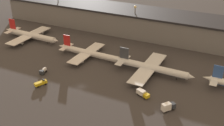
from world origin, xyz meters
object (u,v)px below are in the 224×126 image
(airplane_1, at_px, (89,53))
(service_vehicle_0, at_px, (41,83))
(airplane_0, at_px, (31,35))
(airplane_2, at_px, (151,68))
(service_vehicle_4, at_px, (168,107))
(service_vehicle_2, at_px, (143,93))
(service_vehicle_1, at_px, (43,71))

(airplane_1, height_order, service_vehicle_0, airplane_1)
(airplane_0, relative_size, service_vehicle_0, 6.95)
(airplane_0, relative_size, airplane_2, 0.99)
(service_vehicle_4, bearing_deg, service_vehicle_2, 104.23)
(airplane_0, distance_m, airplane_1, 49.13)
(airplane_0, height_order, service_vehicle_4, airplane_0)
(airplane_2, relative_size, service_vehicle_0, 7.00)
(service_vehicle_0, distance_m, service_vehicle_4, 62.04)
(airplane_1, xyz_separation_m, service_vehicle_2, (42.51, -24.36, -1.25))
(airplane_1, relative_size, service_vehicle_4, 6.90)
(service_vehicle_2, bearing_deg, airplane_1, 174.97)
(airplane_0, distance_m, airplane_2, 88.10)
(service_vehicle_2, bearing_deg, airplane_2, 124.08)
(airplane_2, bearing_deg, service_vehicle_1, -152.64)
(airplane_0, bearing_deg, service_vehicle_0, -43.92)
(service_vehicle_1, bearing_deg, service_vehicle_0, 22.45)
(airplane_0, relative_size, service_vehicle_2, 6.45)
(service_vehicle_0, xyz_separation_m, service_vehicle_1, (-6.51, 10.11, 0.18))
(airplane_1, xyz_separation_m, service_vehicle_4, (56.06, -29.98, -0.78))
(service_vehicle_1, height_order, service_vehicle_4, service_vehicle_4)
(service_vehicle_0, distance_m, service_vehicle_2, 49.78)
(airplane_1, distance_m, service_vehicle_0, 37.80)
(airplane_1, relative_size, service_vehicle_0, 6.74)
(service_vehicle_4, bearing_deg, service_vehicle_0, 133.61)
(airplane_0, distance_m, service_vehicle_0, 61.51)
(airplane_0, bearing_deg, airplane_1, -6.03)
(airplane_0, bearing_deg, service_vehicle_2, -17.17)
(airplane_1, bearing_deg, airplane_2, -2.21)
(airplane_0, xyz_separation_m, service_vehicle_0, (43.17, -43.78, -1.82))
(airplane_0, distance_m, service_vehicle_4, 110.92)
(service_vehicle_1, bearing_deg, airplane_1, 145.81)
(airplane_2, distance_m, service_vehicle_4, 32.39)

